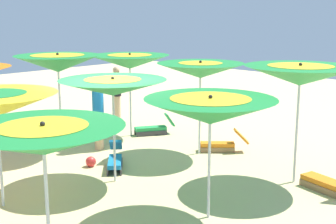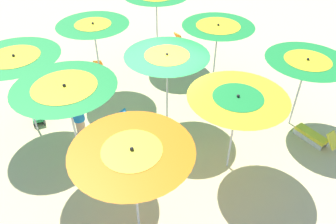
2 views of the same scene
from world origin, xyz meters
TOP-DOWN VIEW (x-y plane):
  - ground at (0.00, 0.00)m, footprint 36.15×36.15m
  - beach_umbrella_2 at (-3.08, -2.44)m, footprint 2.18×2.18m
  - beach_umbrella_3 at (0.38, 2.50)m, footprint 2.19×2.19m
  - beach_umbrella_4 at (-0.14, -0.30)m, footprint 2.24×2.24m
  - beach_umbrella_5 at (-0.15, -2.89)m, footprint 2.27×2.27m
  - beach_umbrella_6 at (2.63, 2.29)m, footprint 2.27×2.27m
  - beach_umbrella_7 at (2.66, -0.32)m, footprint 2.18×2.18m
  - beach_umbrella_8 at (2.49, -3.11)m, footprint 2.29×2.29m
  - lounger_0 at (3.20, -0.62)m, footprint 1.07×1.12m
  - lounger_1 at (2.46, -3.89)m, footprint 0.64×1.28m
  - lounger_3 at (3.17, 1.89)m, footprint 1.18×0.86m
  - lounger_4 at (0.43, 0.37)m, footprint 1.13×1.20m
  - beachgoer_0 at (3.58, 4.05)m, footprint 0.30×0.30m
  - beachgoer_1 at (1.11, 1.85)m, footprint 0.30×0.30m
  - beach_ball at (0.08, 0.86)m, footprint 0.25×0.25m

SIDE VIEW (x-z plane):
  - ground at x=0.00m, z-range -0.04..0.00m
  - beach_ball at x=0.08m, z-range 0.00..0.25m
  - lounger_3 at x=3.17m, z-range -0.11..0.50m
  - lounger_0 at x=3.20m, z-range -0.10..0.51m
  - lounger_4 at x=0.43m, z-range -0.09..0.49m
  - lounger_1 at x=2.46m, z-range -0.14..0.58m
  - beachgoer_1 at x=1.11m, z-range 0.05..1.83m
  - beachgoer_0 at x=3.58m, z-range 0.05..1.88m
  - beach_umbrella_2 at x=-3.08m, z-range 0.84..3.02m
  - beach_umbrella_5 at x=-0.15m, z-range 0.83..3.04m
  - beach_umbrella_4 at x=-0.14m, z-range 0.91..3.19m
  - beach_umbrella_7 at x=2.66m, z-range 0.96..3.36m
  - beach_umbrella_6 at x=2.63m, z-range 0.97..3.41m
  - beach_umbrella_3 at x=0.38m, z-range 1.02..3.58m
  - beach_umbrella_8 at x=2.49m, z-range 1.03..3.59m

